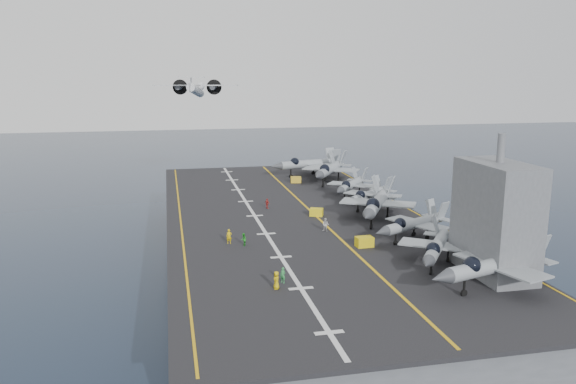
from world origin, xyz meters
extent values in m
plane|color=#142135|center=(0.00, 0.00, 0.00)|extent=(500.00, 500.00, 0.00)
cube|color=#56595E|center=(0.00, 0.00, 5.00)|extent=(36.00, 90.00, 10.00)
cube|color=black|center=(0.00, 0.00, 10.20)|extent=(38.00, 92.00, 0.40)
cube|color=gold|center=(3.00, 0.00, 10.42)|extent=(0.35, 90.00, 0.02)
cube|color=silver|center=(-6.00, 0.00, 10.42)|extent=(0.50, 90.00, 0.02)
cube|color=gold|center=(-17.00, 0.00, 10.42)|extent=(0.25, 90.00, 0.02)
cube|color=gold|center=(18.50, 0.00, 10.42)|extent=(0.25, 90.00, 0.02)
imported|color=gold|center=(-8.41, -29.59, 11.32)|extent=(0.83, 1.16, 1.83)
imported|color=#D9B208|center=(-11.30, -13.31, 11.32)|extent=(1.14, 0.78, 1.85)
imported|color=#1D8F20|center=(-9.66, -14.61, 11.20)|extent=(0.83, 1.08, 1.60)
imported|color=#A52521|center=(-3.32, 4.28, 11.21)|extent=(1.10, 1.16, 1.62)
imported|color=#2E8D45|center=(-7.44, -28.09, 11.22)|extent=(1.16, 1.17, 1.65)
imported|color=silver|center=(2.12, -10.41, 11.31)|extent=(1.31, 1.17, 1.82)
camera|label=1|loc=(-18.33, -81.19, 31.24)|focal=35.00mm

